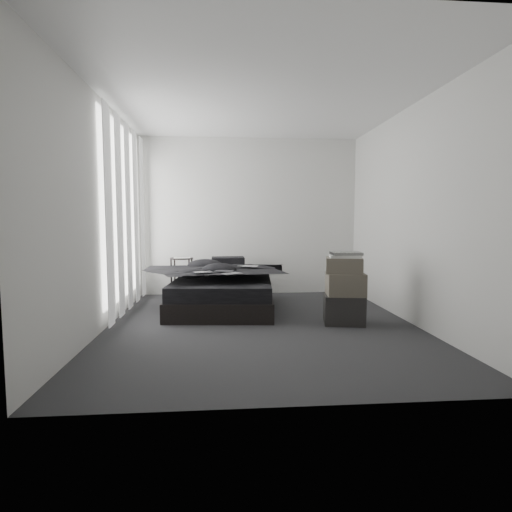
{
  "coord_description": "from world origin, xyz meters",
  "views": [
    {
      "loc": [
        -0.45,
        -4.61,
        1.23
      ],
      "look_at": [
        0.0,
        0.8,
        0.75
      ],
      "focal_mm": 28.0,
      "sensor_mm": 36.0,
      "label": 1
    }
  ],
  "objects": [
    {
      "name": "box_upper",
      "position": [
        0.98,
        -0.01,
        0.7
      ],
      "size": [
        0.49,
        0.43,
        0.18
      ],
      "primitive_type": "cube",
      "rotation": [
        0.0,
        0.0,
        -0.24
      ],
      "color": "#544E42",
      "rests_on": "box_mid"
    },
    {
      "name": "floor",
      "position": [
        0.0,
        0.0,
        0.0
      ],
      "size": [
        3.6,
        4.2,
        0.01
      ],
      "primitive_type": "cube",
      "color": "#2B2B2D",
      "rests_on": "ground"
    },
    {
      "name": "comic_a",
      "position": [
        -0.71,
        0.46,
        0.64
      ],
      "size": [
        0.26,
        0.21,
        0.01
      ],
      "primitive_type": "cube",
      "rotation": [
        0.0,
        0.0,
        0.3
      ],
      "color": "black",
      "rests_on": "duvet"
    },
    {
      "name": "floor_books",
      "position": [
        -1.16,
        0.63,
        0.06
      ],
      "size": [
        0.18,
        0.21,
        0.12
      ],
      "primitive_type": "cube",
      "rotation": [
        0.0,
        0.0,
        -0.35
      ],
      "color": "black",
      "rests_on": "floor"
    },
    {
      "name": "art_book_snake",
      "position": [
        1.0,
        -0.02,
        0.85
      ],
      "size": [
        0.37,
        0.3,
        0.03
      ],
      "primitive_type": "cube",
      "rotation": [
        0.0,
        0.0,
        -0.08
      ],
      "color": "silver",
      "rests_on": "art_book_white"
    },
    {
      "name": "ceiling",
      "position": [
        0.0,
        0.0,
        2.6
      ],
      "size": [
        3.6,
        4.2,
        0.01
      ],
      "primitive_type": "cube",
      "color": "white",
      "rests_on": "ground"
    },
    {
      "name": "laptop",
      "position": [
        -0.12,
        0.93,
        0.65
      ],
      "size": [
        0.33,
        0.28,
        0.02
      ],
      "primitive_type": "imported",
      "rotation": [
        0.0,
        0.0,
        -0.4
      ],
      "color": "silver",
      "rests_on": "duvet"
    },
    {
      "name": "duvet",
      "position": [
        -0.45,
        0.87,
        0.54
      ],
      "size": [
        1.44,
        1.63,
        0.21
      ],
      "primitive_type": "imported",
      "rotation": [
        0.0,
        0.0,
        -0.09
      ],
      "color": "black",
      "rests_on": "mattress"
    },
    {
      "name": "art_book_white",
      "position": [
        0.99,
        -0.01,
        0.81
      ],
      "size": [
        0.4,
        0.35,
        0.04
      ],
      "primitive_type": "cube",
      "rotation": [
        0.0,
        0.0,
        -0.19
      ],
      "color": "silver",
      "rests_on": "box_upper"
    },
    {
      "name": "curtain_left",
      "position": [
        -1.73,
        0.9,
        1.28
      ],
      "size": [
        0.06,
        2.12,
        2.48
      ],
      "primitive_type": "cube",
      "color": "white",
      "rests_on": "wall_left"
    },
    {
      "name": "box_lower",
      "position": [
        0.99,
        -0.01,
        0.17
      ],
      "size": [
        0.53,
        0.45,
        0.35
      ],
      "primitive_type": "cube",
      "rotation": [
        0.0,
        0.0,
        -0.19
      ],
      "color": "black",
      "rests_on": "floor"
    },
    {
      "name": "wall_right",
      "position": [
        1.8,
        0.0,
        1.3
      ],
      "size": [
        0.01,
        4.2,
        2.6
      ],
      "primitive_type": "cube",
      "color": "silver",
      "rests_on": "ground"
    },
    {
      "name": "wall_back",
      "position": [
        0.0,
        2.1,
        1.3
      ],
      "size": [
        3.6,
        0.01,
        2.6
      ],
      "primitive_type": "cube",
      "color": "silver",
      "rests_on": "ground"
    },
    {
      "name": "comic_b",
      "position": [
        -0.44,
        0.56,
        0.65
      ],
      "size": [
        0.26,
        0.21,
        0.01
      ],
      "primitive_type": "cube",
      "rotation": [
        0.0,
        0.0,
        -0.3
      ],
      "color": "black",
      "rests_on": "duvet"
    },
    {
      "name": "mattress",
      "position": [
        -0.45,
        0.91,
        0.34
      ],
      "size": [
        1.44,
        1.84,
        0.19
      ],
      "primitive_type": "cube",
      "rotation": [
        0.0,
        0.0,
        -0.09
      ],
      "color": "black",
      "rests_on": "bed"
    },
    {
      "name": "comic_c",
      "position": [
        -0.35,
        0.3,
        0.65
      ],
      "size": [
        0.27,
        0.24,
        0.01
      ],
      "primitive_type": "cube",
      "rotation": [
        0.0,
        0.0,
        0.53
      ],
      "color": "black",
      "rests_on": "duvet"
    },
    {
      "name": "papers",
      "position": [
        -1.08,
        1.55,
        0.66
      ],
      "size": [
        0.27,
        0.21,
        0.01
      ],
      "primitive_type": "cube",
      "rotation": [
        0.0,
        0.0,
        0.1
      ],
      "color": "white",
      "rests_on": "side_stand"
    },
    {
      "name": "wall_front",
      "position": [
        0.0,
        -2.1,
        1.3
      ],
      "size": [
        3.6,
        0.01,
        2.6
      ],
      "primitive_type": "cube",
      "color": "silver",
      "rests_on": "ground"
    },
    {
      "name": "pillow_lower",
      "position": [
        -0.43,
        1.61,
        0.49
      ],
      "size": [
        0.57,
        0.41,
        0.12
      ],
      "primitive_type": "cube",
      "rotation": [
        0.0,
        0.0,
        -0.09
      ],
      "color": "black",
      "rests_on": "mattress"
    },
    {
      "name": "pillow_upper",
      "position": [
        -0.37,
        1.58,
        0.61
      ],
      "size": [
        0.51,
        0.36,
        0.11
      ],
      "primitive_type": "cube",
      "rotation": [
        0.0,
        0.0,
        0.02
      ],
      "color": "black",
      "rests_on": "pillow_lower"
    },
    {
      "name": "wall_left",
      "position": [
        -1.8,
        0.0,
        1.3
      ],
      "size": [
        0.01,
        4.2,
        2.6
      ],
      "primitive_type": "cube",
      "color": "silver",
      "rests_on": "ground"
    },
    {
      "name": "side_stand",
      "position": [
        -1.09,
        1.56,
        0.33
      ],
      "size": [
        0.38,
        0.38,
        0.65
      ],
      "primitive_type": "cylinder",
      "rotation": [
        0.0,
        0.0,
        -0.07
      ],
      "color": "black",
      "rests_on": "floor"
    },
    {
      "name": "bed",
      "position": [
        -0.45,
        0.91,
        0.12
      ],
      "size": [
        1.5,
        1.89,
        0.24
      ],
      "primitive_type": "cube",
      "rotation": [
        0.0,
        0.0,
        -0.09
      ],
      "color": "black",
      "rests_on": "floor"
    },
    {
      "name": "box_mid",
      "position": [
        1.0,
        -0.02,
        0.48
      ],
      "size": [
        0.48,
        0.4,
        0.26
      ],
      "primitive_type": "cube",
      "rotation": [
        0.0,
        0.0,
        -0.12
      ],
      "color": "#544E42",
      "rests_on": "box_lower"
    },
    {
      "name": "window_left",
      "position": [
        -1.78,
        0.9,
        1.35
      ],
      "size": [
        0.02,
        2.0,
        2.3
      ],
      "primitive_type": "cube",
      "color": "white",
      "rests_on": "wall_left"
    }
  ]
}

